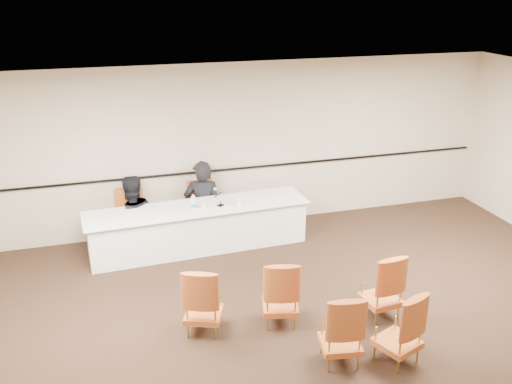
% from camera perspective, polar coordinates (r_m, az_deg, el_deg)
% --- Properties ---
extents(floor, '(10.00, 10.00, 0.00)m').
position_cam_1_polar(floor, '(7.42, 5.79, -15.24)').
color(floor, black).
rests_on(floor, ground).
extents(ceiling, '(10.00, 10.00, 0.00)m').
position_cam_1_polar(ceiling, '(6.17, 6.79, 7.97)').
color(ceiling, silver).
rests_on(ceiling, ground).
extents(wall_back, '(10.00, 0.04, 3.00)m').
position_cam_1_polar(wall_back, '(10.22, -2.36, 4.52)').
color(wall_back, beige).
rests_on(wall_back, ground).
extents(wall_rail, '(9.80, 0.04, 0.03)m').
position_cam_1_polar(wall_rail, '(10.31, -2.27, 2.32)').
color(wall_rail, black).
rests_on(wall_rail, wall_back).
extents(panel_table, '(3.78, 1.04, 0.75)m').
position_cam_1_polar(panel_table, '(9.71, -5.77, -3.54)').
color(panel_table, white).
rests_on(panel_table, ground).
extents(panelist_main, '(0.76, 0.59, 1.84)m').
position_cam_1_polar(panelist_main, '(10.23, -5.31, -1.80)').
color(panelist_main, black).
rests_on(panelist_main, ground).
extents(panelist_main_chair, '(0.52, 0.52, 0.95)m').
position_cam_1_polar(panelist_main_chair, '(10.22, -5.32, -1.65)').
color(panelist_main_chair, '#AC641F').
rests_on(panelist_main_chair, ground).
extents(panelist_second, '(0.99, 0.86, 1.72)m').
position_cam_1_polar(panelist_second, '(10.06, -12.29, -3.06)').
color(panelist_second, black).
rests_on(panelist_second, ground).
extents(panelist_second_chair, '(0.52, 0.52, 0.95)m').
position_cam_1_polar(panelist_second_chair, '(10.02, -12.34, -2.53)').
color(panelist_second_chair, '#AC641F').
rests_on(panelist_second_chair, ground).
extents(papers, '(0.34, 0.28, 0.00)m').
position_cam_1_polar(papers, '(9.67, -3.36, -1.16)').
color(papers, white).
rests_on(papers, panel_table).
extents(microphone, '(0.17, 0.23, 0.29)m').
position_cam_1_polar(microphone, '(9.52, -3.57, -0.59)').
color(microphone, black).
rests_on(microphone, panel_table).
extents(water_bottle, '(0.10, 0.10, 0.26)m').
position_cam_1_polar(water_bottle, '(9.43, -6.29, -1.01)').
color(water_bottle, teal).
rests_on(water_bottle, panel_table).
extents(drinking_glass, '(0.08, 0.08, 0.10)m').
position_cam_1_polar(drinking_glass, '(9.51, -5.19, -1.29)').
color(drinking_glass, white).
rests_on(drinking_glass, panel_table).
extents(coffee_cup, '(0.12, 0.12, 0.14)m').
position_cam_1_polar(coffee_cup, '(9.57, -1.72, -0.93)').
color(coffee_cup, white).
rests_on(coffee_cup, panel_table).
extents(aud_chair_front_left, '(0.65, 0.65, 0.95)m').
position_cam_1_polar(aud_chair_front_left, '(7.47, -5.30, -10.62)').
color(aud_chair_front_left, '#AC641F').
rests_on(aud_chair_front_left, ground).
extents(aud_chair_front_mid, '(0.61, 0.61, 0.95)m').
position_cam_1_polar(aud_chair_front_mid, '(7.61, 2.46, -9.90)').
color(aud_chair_front_mid, '#AC641F').
rests_on(aud_chair_front_mid, ground).
extents(aud_chair_front_right, '(0.55, 0.55, 0.95)m').
position_cam_1_polar(aud_chair_front_right, '(7.93, 12.45, -9.04)').
color(aud_chair_front_right, '#AC641F').
rests_on(aud_chair_front_right, ground).
extents(aud_chair_back_mid, '(0.58, 0.58, 0.95)m').
position_cam_1_polar(aud_chair_back_mid, '(6.97, 8.50, -13.27)').
color(aud_chair_back_mid, '#AC641F').
rests_on(aud_chair_back_mid, ground).
extents(aud_chair_back_right, '(0.65, 0.65, 0.95)m').
position_cam_1_polar(aud_chair_back_right, '(7.12, 14.07, -12.92)').
color(aud_chair_back_right, '#AC641F').
rests_on(aud_chair_back_right, ground).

